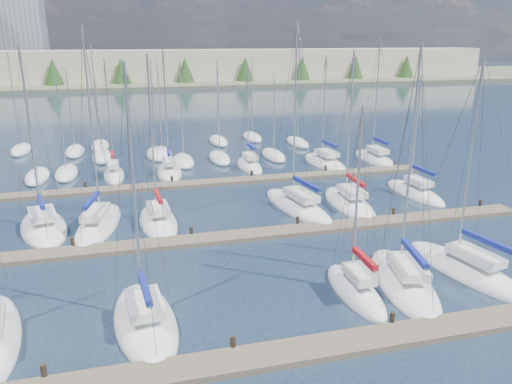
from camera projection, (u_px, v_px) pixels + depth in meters
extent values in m
plane|color=#243448|center=(180.00, 130.00, 76.38)|extent=(400.00, 400.00, 0.00)
cube|color=#6B5E4C|center=(323.00, 348.00, 22.80)|extent=(44.00, 1.80, 0.35)
cylinder|color=#2D261C|center=(45.00, 376.00, 20.67)|extent=(0.26, 0.26, 1.10)
cylinder|color=#2D261C|center=(233.00, 347.00, 22.61)|extent=(0.26, 0.26, 1.10)
cylinder|color=#2D261C|center=(392.00, 322.00, 24.56)|extent=(0.26, 0.26, 1.10)
cube|color=#6B5E4C|center=(249.00, 235.00, 35.72)|extent=(44.00, 1.80, 0.35)
cylinder|color=#2D261C|center=(73.00, 245.00, 33.59)|extent=(0.26, 0.26, 1.10)
cylinder|color=#2D261C|center=(191.00, 234.00, 35.53)|extent=(0.26, 0.26, 1.10)
cylinder|color=#2D261C|center=(298.00, 224.00, 37.48)|extent=(0.26, 0.26, 1.10)
cylinder|color=#2D261C|center=(393.00, 215.00, 39.42)|extent=(0.26, 0.26, 1.10)
cylinder|color=#2D261C|center=(480.00, 206.00, 41.37)|extent=(0.26, 0.26, 1.10)
cube|color=#6B5E4C|center=(214.00, 182.00, 48.64)|extent=(44.00, 1.80, 0.35)
cylinder|color=#2D261C|center=(86.00, 187.00, 46.51)|extent=(0.26, 0.26, 1.10)
cylinder|color=#2D261C|center=(172.00, 181.00, 48.46)|extent=(0.26, 0.26, 1.10)
cylinder|color=#2D261C|center=(252.00, 176.00, 50.40)|extent=(0.26, 0.26, 1.10)
cylinder|color=#2D261C|center=(325.00, 171.00, 52.35)|extent=(0.26, 0.26, 1.10)
cylinder|color=#2D261C|center=(394.00, 166.00, 54.29)|extent=(0.26, 0.26, 1.10)
ellipsoid|color=white|center=(44.00, 229.00, 37.19)|extent=(4.93, 8.92, 1.60)
cube|color=black|center=(44.00, 229.00, 37.19)|extent=(2.49, 4.31, 0.12)
cube|color=silver|center=(42.00, 214.00, 36.45)|extent=(2.36, 3.26, 0.50)
cylinder|color=#9EA0A5|center=(30.00, 132.00, 35.63)|extent=(0.14, 0.14, 12.21)
cylinder|color=#9EA0A5|center=(41.00, 203.00, 35.56)|extent=(0.85, 3.48, 0.10)
cube|color=navy|center=(41.00, 201.00, 35.53)|extent=(0.99, 3.25, 0.30)
ellipsoid|color=white|center=(375.00, 160.00, 57.92)|extent=(2.72, 9.04, 1.60)
cube|color=silver|center=(377.00, 150.00, 57.12)|extent=(1.48, 3.17, 0.50)
cylinder|color=#9EA0A5|center=(377.00, 95.00, 56.37)|extent=(0.14, 0.14, 12.77)
cylinder|color=#9EA0A5|center=(381.00, 142.00, 56.14)|extent=(0.14, 3.79, 0.10)
cube|color=navy|center=(381.00, 141.00, 56.10)|extent=(0.33, 3.48, 0.30)
ellipsoid|color=white|center=(99.00, 226.00, 37.63)|extent=(4.53, 9.81, 1.60)
cube|color=silver|center=(95.00, 212.00, 36.79)|extent=(2.11, 3.54, 0.50)
cylinder|color=#9EA0A5|center=(91.00, 123.00, 36.04)|extent=(0.14, 0.14, 13.41)
cylinder|color=#9EA0A5|center=(91.00, 202.00, 35.76)|extent=(0.90, 3.92, 0.10)
cube|color=navy|center=(91.00, 201.00, 35.72)|extent=(1.03, 3.64, 0.30)
ellipsoid|color=white|center=(145.00, 323.00, 24.95)|extent=(3.72, 8.32, 1.60)
cube|color=silver|center=(145.00, 304.00, 24.20)|extent=(1.90, 2.97, 0.50)
cylinder|color=#9EA0A5|center=(134.00, 188.00, 23.49)|extent=(0.14, 0.14, 11.64)
cylinder|color=#9EA0A5|center=(145.00, 291.00, 23.31)|extent=(0.40, 3.39, 0.10)
cube|color=navy|center=(145.00, 288.00, 23.27)|extent=(0.57, 3.14, 0.30)
ellipsoid|color=white|center=(298.00, 208.00, 41.74)|extent=(4.48, 10.87, 1.60)
cube|color=silver|center=(301.00, 195.00, 40.89)|extent=(2.14, 3.89, 0.50)
cylinder|color=#9EA0A5|center=(295.00, 111.00, 40.10)|extent=(0.14, 0.14, 13.82)
cylinder|color=#9EA0A5|center=(306.00, 185.00, 39.84)|extent=(0.79, 4.39, 0.10)
cube|color=navy|center=(306.00, 184.00, 39.81)|extent=(0.94, 4.07, 0.30)
ellipsoid|color=white|center=(114.00, 176.00, 51.29)|extent=(2.18, 6.79, 1.60)
cube|color=black|center=(114.00, 176.00, 51.29)|extent=(1.13, 3.26, 0.12)
cube|color=silver|center=(113.00, 164.00, 50.59)|extent=(1.17, 2.39, 0.50)
cylinder|color=#9EA0A5|center=(109.00, 113.00, 49.89)|extent=(0.14, 0.14, 10.62)
cylinder|color=#9EA0A5|center=(112.00, 156.00, 49.78)|extent=(0.16, 2.84, 0.10)
cube|color=maroon|center=(112.00, 154.00, 49.74)|extent=(0.35, 2.62, 0.30)
ellipsoid|color=white|center=(325.00, 163.00, 56.32)|extent=(3.57, 8.91, 1.60)
cube|color=silver|center=(327.00, 153.00, 55.54)|extent=(1.87, 3.15, 0.50)
cylinder|color=#9EA0A5|center=(324.00, 106.00, 55.04)|extent=(0.14, 0.14, 10.75)
cylinder|color=#9EA0A5|center=(330.00, 145.00, 54.59)|extent=(0.31, 3.67, 0.10)
cube|color=navy|center=(330.00, 144.00, 54.55)|extent=(0.49, 3.39, 0.30)
ellipsoid|color=white|center=(249.00, 167.00, 54.83)|extent=(2.35, 6.75, 1.60)
cube|color=maroon|center=(249.00, 167.00, 54.83)|extent=(1.22, 3.24, 0.12)
cube|color=silver|center=(250.00, 156.00, 54.14)|extent=(1.27, 2.37, 0.50)
cylinder|color=#9EA0A5|center=(248.00, 112.00, 53.54)|extent=(0.14, 0.14, 9.87)
cylinder|color=#9EA0A5|center=(251.00, 148.00, 53.33)|extent=(0.14, 2.82, 0.10)
cube|color=navy|center=(251.00, 146.00, 53.29)|extent=(0.34, 2.60, 0.30)
ellipsoid|color=white|center=(414.00, 194.00, 45.46)|extent=(2.96, 8.20, 1.60)
cube|color=silver|center=(418.00, 181.00, 44.71)|extent=(1.54, 2.90, 0.50)
cylinder|color=#9EA0A5|center=(416.00, 129.00, 44.31)|extent=(0.14, 0.14, 9.53)
cylinder|color=#9EA0A5|center=(424.00, 172.00, 43.81)|extent=(0.30, 3.39, 0.10)
cube|color=navy|center=(424.00, 170.00, 43.78)|extent=(0.48, 3.13, 0.30)
ellipsoid|color=white|center=(158.00, 223.00, 38.42)|extent=(3.18, 8.05, 1.60)
cube|color=maroon|center=(158.00, 223.00, 38.42)|extent=(1.64, 3.87, 0.12)
cube|color=silver|center=(158.00, 208.00, 37.67)|extent=(1.66, 2.85, 0.50)
cylinder|color=#9EA0A5|center=(152.00, 134.00, 36.97)|extent=(0.14, 0.14, 11.49)
cylinder|color=#9EA0A5|center=(158.00, 198.00, 36.78)|extent=(0.28, 3.32, 0.10)
cube|color=maroon|center=(158.00, 196.00, 36.75)|extent=(0.46, 3.07, 0.30)
ellipsoid|color=white|center=(403.00, 283.00, 28.95)|extent=(4.77, 9.47, 1.60)
cube|color=silver|center=(408.00, 267.00, 28.13)|extent=(2.24, 3.44, 0.50)
cylinder|color=#9EA0A5|center=(411.00, 159.00, 27.48)|extent=(0.14, 0.14, 12.41)
cylinder|color=#9EA0A5|center=(414.00, 255.00, 27.12)|extent=(0.91, 3.74, 0.10)
cube|color=navy|center=(414.00, 253.00, 27.09)|extent=(1.04, 3.48, 0.30)
ellipsoid|color=white|center=(355.00, 292.00, 27.93)|extent=(2.17, 6.59, 1.60)
cube|color=maroon|center=(355.00, 292.00, 27.93)|extent=(1.12, 3.17, 0.12)
cube|color=silver|center=(359.00, 274.00, 27.24)|extent=(1.17, 2.31, 0.50)
cylinder|color=#9EA0A5|center=(357.00, 193.00, 26.72)|extent=(0.14, 0.14, 9.27)
cylinder|color=#9EA0A5|center=(364.00, 261.00, 26.44)|extent=(0.15, 2.75, 0.10)
cube|color=maroon|center=(365.00, 258.00, 26.40)|extent=(0.35, 2.54, 0.30)
ellipsoid|color=white|center=(349.00, 204.00, 42.64)|extent=(3.38, 9.11, 1.60)
cube|color=black|center=(349.00, 204.00, 42.64)|extent=(1.74, 4.38, 0.12)
cube|color=silver|center=(352.00, 191.00, 41.83)|extent=(1.77, 3.22, 0.50)
cylinder|color=#9EA0A5|center=(350.00, 123.00, 41.26)|extent=(0.14, 0.14, 11.64)
cylinder|color=#9EA0A5|center=(356.00, 182.00, 40.85)|extent=(0.29, 3.77, 0.10)
cube|color=maroon|center=(356.00, 180.00, 40.81)|extent=(0.47, 3.48, 0.30)
ellipsoid|color=white|center=(466.00, 272.00, 30.38)|extent=(4.37, 9.90, 1.60)
cube|color=black|center=(466.00, 272.00, 30.38)|extent=(2.20, 4.77, 0.12)
cube|color=silver|center=(475.00, 255.00, 29.58)|extent=(2.06, 3.56, 0.50)
cylinder|color=#9EA0A5|center=(471.00, 159.00, 28.98)|extent=(0.14, 0.14, 11.70)
cylinder|color=#9EA0A5|center=(488.00, 244.00, 28.60)|extent=(0.83, 3.97, 0.10)
cube|color=navy|center=(489.00, 242.00, 28.57)|extent=(0.96, 3.69, 0.30)
ellipsoid|color=white|center=(169.00, 173.00, 52.36)|extent=(2.92, 7.17, 1.60)
cube|color=silver|center=(169.00, 162.00, 51.64)|extent=(1.53, 2.53, 0.50)
cylinder|color=#9EA0A5|center=(166.00, 107.00, 50.86)|extent=(0.14, 0.14, 11.51)
cylinder|color=#9EA0A5|center=(169.00, 153.00, 50.80)|extent=(0.25, 2.96, 0.10)
cube|color=navy|center=(169.00, 152.00, 50.77)|extent=(0.44, 2.73, 0.30)
cylinder|color=#9EA0A5|center=(14.00, 100.00, 60.07)|extent=(0.12, 0.12, 11.20)
ellipsoid|color=white|center=(21.00, 150.00, 61.93)|extent=(2.20, 6.40, 1.40)
cylinder|color=#9EA0A5|center=(160.00, 106.00, 58.36)|extent=(0.12, 0.12, 10.14)
ellipsoid|color=white|center=(162.00, 154.00, 60.07)|extent=(2.20, 6.40, 1.40)
cylinder|color=#9EA0A5|center=(153.00, 105.00, 57.94)|extent=(0.12, 0.12, 10.49)
ellipsoid|color=white|center=(156.00, 155.00, 59.70)|extent=(2.20, 6.40, 1.40)
cylinder|color=#9EA0A5|center=(252.00, 96.00, 68.08)|extent=(0.12, 0.12, 10.06)
ellipsoid|color=white|center=(252.00, 137.00, 69.77)|extent=(2.20, 6.40, 1.40)
cylinder|color=#9EA0A5|center=(70.00, 108.00, 59.56)|extent=(0.12, 0.12, 9.39)
ellipsoid|color=white|center=(75.00, 152.00, 61.16)|extent=(2.20, 6.40, 1.40)
cylinder|color=#9EA0A5|center=(30.00, 122.00, 48.54)|extent=(0.12, 0.12, 9.85)
ellipsoid|color=white|center=(37.00, 177.00, 50.20)|extent=(2.20, 6.40, 1.40)
cylinder|color=#9EA0A5|center=(61.00, 122.00, 49.88)|extent=(0.12, 0.12, 9.30)
ellipsoid|color=white|center=(67.00, 173.00, 51.46)|extent=(2.20, 6.40, 1.40)
cylinder|color=#9EA0A5|center=(299.00, 93.00, 64.30)|extent=(0.12, 0.12, 11.68)
ellipsoid|color=white|center=(297.00, 143.00, 66.23)|extent=(2.20, 6.40, 1.40)
cylinder|color=#9EA0A5|center=(219.00, 111.00, 56.13)|extent=(0.12, 0.12, 9.76)
ellipsoid|color=white|center=(220.00, 158.00, 57.77)|extent=(2.20, 6.40, 1.40)
cylinder|color=#9EA0A5|center=(95.00, 94.00, 62.26)|extent=(0.12, 0.12, 11.95)
ellipsoid|color=white|center=(100.00, 146.00, 64.24)|extent=(2.20, 6.40, 1.40)
cylinder|color=#9EA0A5|center=(274.00, 115.00, 57.65)|extent=(0.12, 0.12, 8.46)
ellipsoid|color=white|center=(274.00, 156.00, 59.11)|extent=(2.20, 6.40, 1.40)
cylinder|color=#9EA0A5|center=(98.00, 117.00, 56.99)|extent=(0.12, 0.12, 8.12)
ellipsoid|color=white|center=(102.00, 157.00, 58.39)|extent=(2.20, 6.40, 1.40)
cylinder|color=#9EA0A5|center=(218.00, 99.00, 65.52)|extent=(0.12, 0.12, 10.00)
ellipsoid|color=white|center=(218.00, 141.00, 67.20)|extent=(2.20, 6.40, 1.40)
cylinder|color=#9EA0A5|center=(181.00, 109.00, 54.67)|extent=(0.12, 0.12, 10.54)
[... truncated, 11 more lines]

